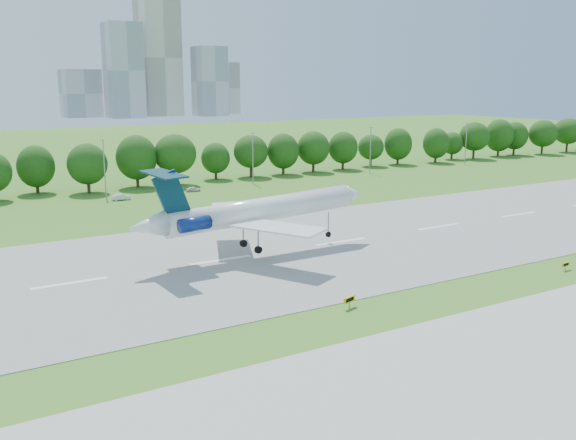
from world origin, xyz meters
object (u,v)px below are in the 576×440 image
(service_vehicle_a, at_px, (121,197))
(service_vehicle_b, at_px, (193,189))
(airliner, at_px, (251,211))
(taxi_sign_left, at_px, (350,300))

(service_vehicle_a, height_order, service_vehicle_b, service_vehicle_a)
(airliner, bearing_deg, taxi_sign_left, -93.48)
(airliner, xyz_separation_m, service_vehicle_a, (-2.87, 52.22, -5.84))
(taxi_sign_left, bearing_deg, airliner, 71.34)
(airliner, distance_m, service_vehicle_b, 56.45)
(taxi_sign_left, bearing_deg, service_vehicle_b, 62.41)
(service_vehicle_a, bearing_deg, taxi_sign_left, -175.40)
(airliner, bearing_deg, service_vehicle_a, 91.30)
(airliner, height_order, service_vehicle_b, airliner)
(taxi_sign_left, xyz_separation_m, service_vehicle_b, (14.61, 78.40, -0.40))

